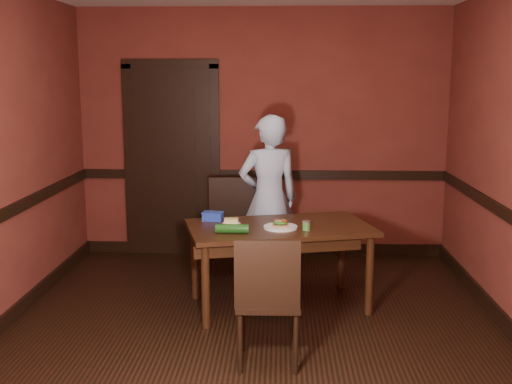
# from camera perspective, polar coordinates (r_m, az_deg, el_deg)

# --- Properties ---
(floor) EXTENTS (4.00, 4.50, 0.01)m
(floor) POSITION_cam_1_polar(r_m,az_deg,el_deg) (5.15, -0.16, -12.28)
(floor) COLOR black
(floor) RESTS_ON ground
(wall_back) EXTENTS (4.00, 0.02, 2.70)m
(wall_back) POSITION_cam_1_polar(r_m,az_deg,el_deg) (7.03, 0.61, 5.20)
(wall_back) COLOR maroon
(wall_back) RESTS_ON ground
(wall_front) EXTENTS (4.00, 0.02, 2.70)m
(wall_front) POSITION_cam_1_polar(r_m,az_deg,el_deg) (2.59, -2.26, -3.83)
(wall_front) COLOR maroon
(wall_front) RESTS_ON ground
(dado_back) EXTENTS (4.00, 0.03, 0.10)m
(dado_back) POSITION_cam_1_polar(r_m,az_deg,el_deg) (7.07, 0.60, 1.55)
(dado_back) COLOR black
(dado_back) RESTS_ON ground
(baseboard_back) EXTENTS (4.00, 0.03, 0.12)m
(baseboard_back) POSITION_cam_1_polar(r_m,az_deg,el_deg) (7.25, 0.58, -5.02)
(baseboard_back) COLOR black
(baseboard_back) RESTS_ON ground
(baseboard_left) EXTENTS (0.03, 4.50, 0.12)m
(baseboard_left) POSITION_cam_1_polar(r_m,az_deg,el_deg) (5.57, -21.38, -10.58)
(baseboard_left) COLOR black
(baseboard_left) RESTS_ON ground
(baseboard_right) EXTENTS (0.03, 4.50, 0.12)m
(baseboard_right) POSITION_cam_1_polar(r_m,az_deg,el_deg) (5.43, 21.71, -11.16)
(baseboard_right) COLOR black
(baseboard_right) RESTS_ON ground
(door) EXTENTS (1.05, 0.07, 2.20)m
(door) POSITION_cam_1_polar(r_m,az_deg,el_deg) (7.13, -7.48, 3.09)
(door) COLOR black
(door) RESTS_ON ground
(dining_table) EXTENTS (1.70, 1.22, 0.72)m
(dining_table) POSITION_cam_1_polar(r_m,az_deg,el_deg) (5.57, 2.08, -6.60)
(dining_table) COLOR black
(dining_table) RESTS_ON floor
(chair_far) EXTENTS (0.48, 0.48, 0.99)m
(chair_far) POSITION_cam_1_polar(r_m,az_deg,el_deg) (6.18, -2.29, -3.56)
(chair_far) COLOR black
(chair_far) RESTS_ON floor
(chair_near) EXTENTS (0.44, 0.44, 0.93)m
(chair_near) POSITION_cam_1_polar(r_m,az_deg,el_deg) (4.49, 1.09, -9.43)
(chair_near) COLOR black
(chair_near) RESTS_ON floor
(person) EXTENTS (0.68, 0.54, 1.62)m
(person) POSITION_cam_1_polar(r_m,az_deg,el_deg) (6.17, 1.13, -0.62)
(person) COLOR #ACC6E2
(person) RESTS_ON floor
(sandwich_plate) EXTENTS (0.28, 0.28, 0.07)m
(sandwich_plate) POSITION_cam_1_polar(r_m,az_deg,el_deg) (5.37, 2.19, -3.03)
(sandwich_plate) COLOR white
(sandwich_plate) RESTS_ON dining_table
(sauce_jar) EXTENTS (0.07, 0.07, 0.08)m
(sauce_jar) POSITION_cam_1_polar(r_m,az_deg,el_deg) (5.31, 4.50, -2.99)
(sauce_jar) COLOR #4A8037
(sauce_jar) RESTS_ON dining_table
(cheese_saucer) EXTENTS (0.16, 0.16, 0.05)m
(cheese_saucer) POSITION_cam_1_polar(r_m,az_deg,el_deg) (5.52, -2.21, -2.67)
(cheese_saucer) COLOR white
(cheese_saucer) RESTS_ON dining_table
(food_tub) EXTENTS (0.19, 0.15, 0.08)m
(food_tub) POSITION_cam_1_polar(r_m,az_deg,el_deg) (5.67, -3.86, -2.15)
(food_tub) COLOR #2443BC
(food_tub) RESTS_ON dining_table
(wrapped_veg) EXTENTS (0.27, 0.08, 0.08)m
(wrapped_veg) POSITION_cam_1_polar(r_m,az_deg,el_deg) (5.20, -2.13, -3.28)
(wrapped_veg) COLOR #174912
(wrapped_veg) RESTS_ON dining_table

